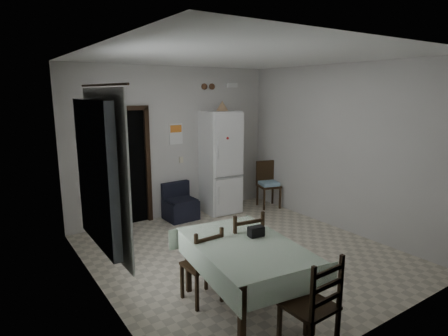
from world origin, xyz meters
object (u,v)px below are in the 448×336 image
navy_seat (180,202)px  corner_chair (269,185)px  dining_chair_far_right (241,248)px  dining_chair_near_head (309,304)px  dining_chair_far_left (201,264)px  dining_table (244,278)px  fridge (220,162)px

navy_seat → corner_chair: bearing=-12.3°
dining_chair_far_right → dining_chair_near_head: (-0.23, -1.35, 0.00)m
navy_seat → corner_chair: (1.91, -0.36, 0.14)m
dining_chair_near_head → corner_chair: bearing=-128.2°
navy_seat → dining_chair_far_left: 2.92m
dining_chair_far_right → dining_table: bearing=65.2°
corner_chair → dining_chair_far_right: 3.39m
dining_chair_far_right → dining_chair_near_head: bearing=88.7°
dining_chair_far_left → fridge: bearing=-128.5°
dining_chair_far_left → dining_chair_far_right: 0.58m
navy_seat → dining_chair_far_left: dining_chair_far_left is taller
dining_table → dining_chair_near_head: bearing=-77.8°
dining_table → dining_chair_near_head: 0.90m
dining_chair_far_left → dining_chair_near_head: size_ratio=0.90×
dining_table → corner_chair: bearing=52.9°
dining_table → dining_chair_far_right: (0.30, 0.46, 0.10)m
navy_seat → dining_table: (-0.85, -3.15, 0.06)m
fridge → dining_chair_far_left: (-2.03, -2.69, -0.57)m
corner_chair → dining_chair_far_right: dining_chair_far_right is taller
dining_chair_far_right → dining_chair_far_left: bearing=7.8°
fridge → dining_chair_near_head: fridge is taller
dining_table → dining_chair_far_left: 0.54m
dining_table → dining_chair_far_right: bearing=64.5°
navy_seat → dining_chair_far_right: 2.76m
fridge → corner_chair: fridge is taller
dining_chair_far_right → navy_seat: bearing=-93.3°
dining_chair_near_head → dining_chair_far_left: bearing=-77.7°
dining_chair_far_right → dining_chair_near_head: 1.37m
navy_seat → corner_chair: 1.95m
dining_table → dining_chair_far_left: dining_chair_far_left is taller
fridge → dining_table: 3.66m
dining_chair_near_head → dining_table: bearing=-87.4°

